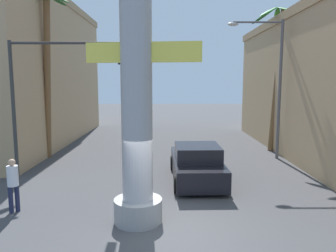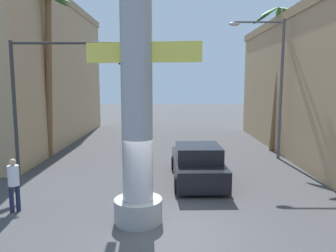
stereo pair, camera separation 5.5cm
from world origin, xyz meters
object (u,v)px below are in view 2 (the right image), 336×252
at_px(palm_tree_mid_left, 48,59).
at_px(traffic_light_mast, 54,85).
at_px(street_lamp, 273,75).
at_px(pedestrian_curb_left, 14,181).
at_px(car_lead, 197,164).
at_px(neon_sign_pole, 137,68).
at_px(palm_tree_mid_right, 279,63).

bearing_deg(palm_tree_mid_left, traffic_light_mast, -68.36).
xyz_separation_m(street_lamp, traffic_light_mast, (-9.93, -4.85, -0.46)).
relative_size(street_lamp, pedestrian_curb_left, 4.23).
height_order(street_lamp, car_lead, street_lamp).
distance_m(neon_sign_pole, palm_tree_mid_left, 10.09).
xyz_separation_m(car_lead, pedestrian_curb_left, (-6.11, -3.46, 0.31)).
height_order(neon_sign_pole, pedestrian_curb_left, neon_sign_pole).
bearing_deg(neon_sign_pole, traffic_light_mast, 136.47).
xyz_separation_m(neon_sign_pole, traffic_light_mast, (-3.56, 3.38, -0.48)).
height_order(traffic_light_mast, palm_tree_mid_right, palm_tree_mid_right).
bearing_deg(pedestrian_curb_left, neon_sign_pole, -9.98).
bearing_deg(palm_tree_mid_left, neon_sign_pole, -56.54).
bearing_deg(car_lead, traffic_light_mast, -172.03).
distance_m(street_lamp, palm_tree_mid_left, 11.95).
height_order(street_lamp, palm_tree_mid_left, palm_tree_mid_left).
height_order(neon_sign_pole, street_lamp, neon_sign_pole).
distance_m(traffic_light_mast, palm_tree_mid_left, 5.56).
bearing_deg(traffic_light_mast, pedestrian_curb_left, -99.82).
bearing_deg(palm_tree_mid_right, neon_sign_pole, -125.28).
distance_m(neon_sign_pole, palm_tree_mid_right, 12.75).
bearing_deg(street_lamp, traffic_light_mast, -153.98).
xyz_separation_m(palm_tree_mid_right, palm_tree_mid_left, (-12.89, -2.00, 0.11)).
bearing_deg(street_lamp, palm_tree_mid_right, 65.73).
bearing_deg(palm_tree_mid_left, car_lead, -28.95).
xyz_separation_m(traffic_light_mast, car_lead, (5.64, 0.79, -3.33)).
distance_m(street_lamp, traffic_light_mast, 11.06).
bearing_deg(traffic_light_mast, street_lamp, 26.02).
bearing_deg(car_lead, palm_tree_mid_left, 151.05).
bearing_deg(street_lamp, neon_sign_pole, -127.77).
bearing_deg(street_lamp, palm_tree_mid_left, 179.21).
relative_size(traffic_light_mast, palm_tree_mid_left, 0.65).
distance_m(traffic_light_mast, car_lead, 6.60).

